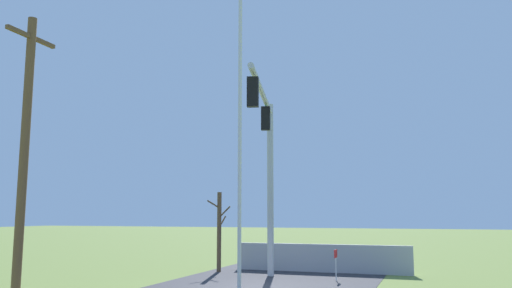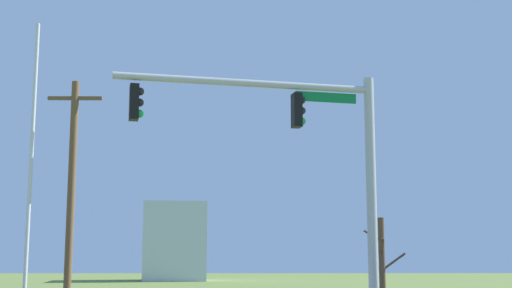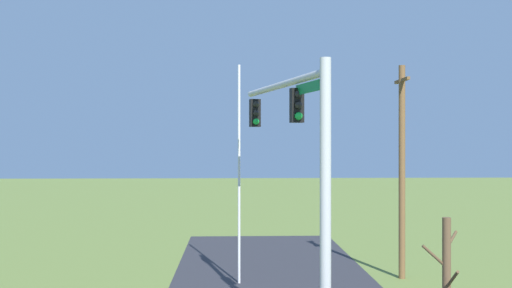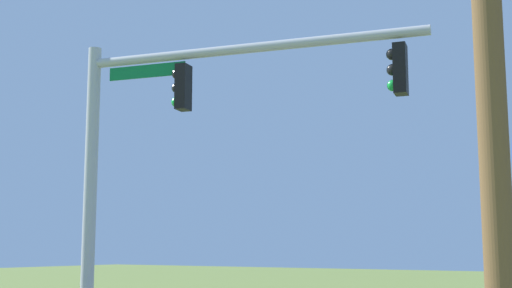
{
  "view_description": "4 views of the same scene",
  "coord_description": "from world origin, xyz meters",
  "px_view_note": "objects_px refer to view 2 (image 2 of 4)",
  "views": [
    {
      "loc": [
        -17.89,
        -6.08,
        2.62
      ],
      "look_at": [
        -1.01,
        -0.19,
        5.11
      ],
      "focal_mm": 35.54,
      "sensor_mm": 36.0,
      "label": 1
    },
    {
      "loc": [
        -0.17,
        -18.85,
        2.47
      ],
      "look_at": [
        0.03,
        -0.55,
        5.39
      ],
      "focal_mm": 48.97,
      "sensor_mm": 36.0,
      "label": 2
    },
    {
      "loc": [
        18.67,
        -1.66,
        5.39
      ],
      "look_at": [
        -1.26,
        -0.88,
        5.38
      ],
      "focal_mm": 44.3,
      "sensor_mm": 36.0,
      "label": 3
    },
    {
      "loc": [
        -7.75,
        11.27,
        3.18
      ],
      "look_at": [
        0.05,
        -0.89,
        5.3
      ],
      "focal_mm": 48.89,
      "sensor_mm": 36.0,
      "label": 4
    }
  ],
  "objects_px": {
    "signal_mast": "(308,155)",
    "utility_pole": "(71,198)",
    "distant_building": "(173,242)",
    "bare_tree": "(382,274)",
    "flagpole": "(30,185)"
  },
  "relations": [
    {
      "from": "flagpole",
      "to": "distant_building",
      "type": "distance_m",
      "value": 52.9
    },
    {
      "from": "flagpole",
      "to": "utility_pole",
      "type": "height_order",
      "value": "utility_pole"
    },
    {
      "from": "signal_mast",
      "to": "utility_pole",
      "type": "height_order",
      "value": "utility_pole"
    },
    {
      "from": "signal_mast",
      "to": "utility_pole",
      "type": "relative_size",
      "value": 0.88
    },
    {
      "from": "bare_tree",
      "to": "flagpole",
      "type": "bearing_deg",
      "value": -153.92
    },
    {
      "from": "signal_mast",
      "to": "bare_tree",
      "type": "height_order",
      "value": "signal_mast"
    },
    {
      "from": "signal_mast",
      "to": "flagpole",
      "type": "relative_size",
      "value": 0.89
    },
    {
      "from": "bare_tree",
      "to": "utility_pole",
      "type": "bearing_deg",
      "value": 170.31
    },
    {
      "from": "signal_mast",
      "to": "flagpole",
      "type": "distance_m",
      "value": 7.39
    },
    {
      "from": "flagpole",
      "to": "distant_building",
      "type": "bearing_deg",
      "value": 92.17
    },
    {
      "from": "signal_mast",
      "to": "flagpole",
      "type": "bearing_deg",
      "value": -167.42
    },
    {
      "from": "signal_mast",
      "to": "distant_building",
      "type": "height_order",
      "value": "distant_building"
    },
    {
      "from": "signal_mast",
      "to": "utility_pole",
      "type": "distance_m",
      "value": 9.22
    },
    {
      "from": "bare_tree",
      "to": "distant_building",
      "type": "relative_size",
      "value": 0.48
    },
    {
      "from": "signal_mast",
      "to": "distant_building",
      "type": "relative_size",
      "value": 0.98
    }
  ]
}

